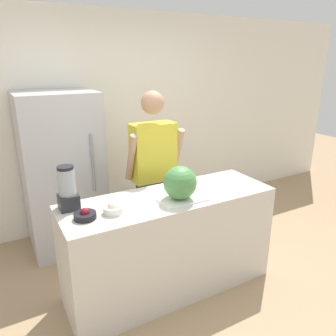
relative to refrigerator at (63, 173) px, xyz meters
name	(u,v)px	position (x,y,z in m)	size (l,w,h in m)	color
ground_plane	(187,306)	(0.64, -1.55, -0.87)	(14.00, 14.00, 0.00)	tan
wall_back	(105,122)	(0.64, 0.40, 0.43)	(8.00, 0.06, 2.60)	white
counter_island	(170,243)	(0.64, -1.24, -0.41)	(1.88, 0.62, 0.92)	beige
refrigerator	(63,173)	(0.00, 0.00, 0.00)	(0.80, 0.73, 1.74)	#B7B7BC
person	(154,174)	(0.80, -0.61, 0.03)	(0.59, 0.27, 1.75)	#333338
cutting_board	(182,199)	(0.70, -1.35, 0.06)	(0.41, 0.25, 0.01)	white
watermelon	(180,183)	(0.68, -1.34, 0.21)	(0.28, 0.28, 0.28)	#4C8C47
bowl_cherries	(85,215)	(-0.10, -1.29, 0.08)	(0.17, 0.17, 0.08)	black
bowl_cream	(113,209)	(0.11, -1.30, 0.09)	(0.15, 0.15, 0.10)	white
blender	(67,189)	(-0.17, -1.06, 0.22)	(0.15, 0.15, 0.35)	#28282D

